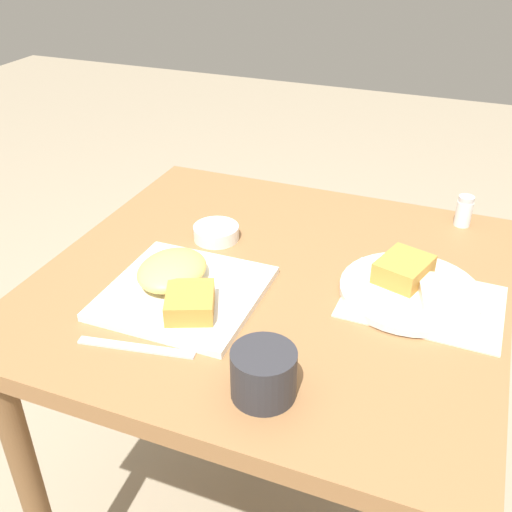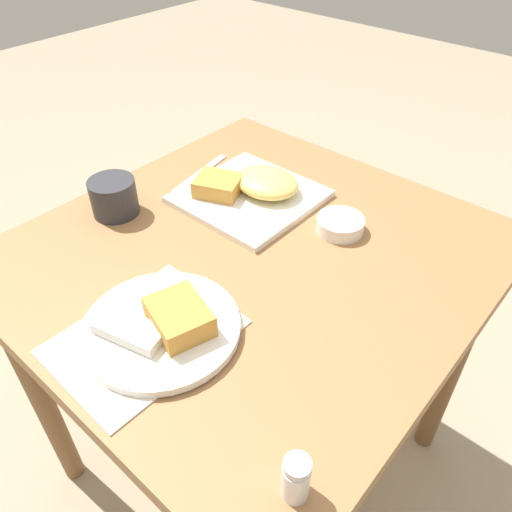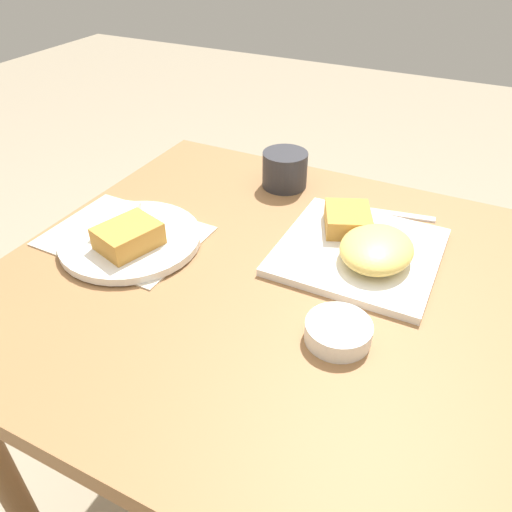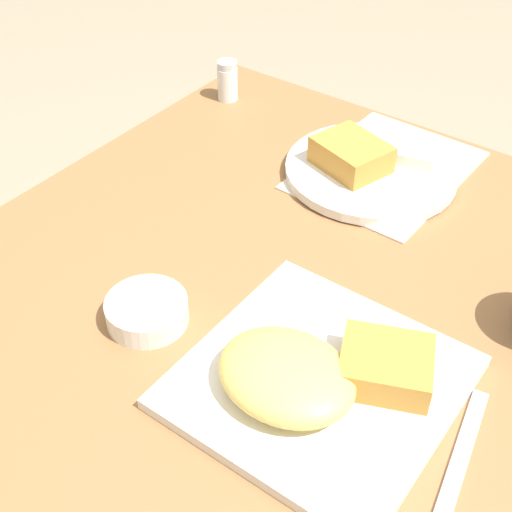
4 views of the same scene
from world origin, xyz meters
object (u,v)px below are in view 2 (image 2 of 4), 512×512
object	(u,v)px
butter_knife	(200,173)
plate_square_near	(252,190)
salt_shaker	(296,480)
coffee_mug	(114,197)
plate_oval_far	(163,325)
sauce_ramekin	(340,224)

from	to	relation	value
butter_knife	plate_square_near	bearing A→B (deg)	81.10
salt_shaker	butter_knife	bearing A→B (deg)	-35.51
salt_shaker	coffee_mug	world-z (taller)	coffee_mug
plate_oval_far	coffee_mug	size ratio (longest dim) A/B	2.63
plate_square_near	sauce_ramekin	xyz separation A→B (m)	(-0.21, -0.03, -0.01)
sauce_ramekin	butter_knife	xyz separation A→B (m)	(0.37, 0.03, -0.01)
plate_oval_far	plate_square_near	bearing A→B (deg)	-68.18
sauce_ramekin	salt_shaker	world-z (taller)	salt_shaker
salt_shaker	butter_knife	distance (m)	0.76
plate_oval_far	butter_knife	distance (m)	0.49
salt_shaker	coffee_mug	distance (m)	0.67
salt_shaker	sauce_ramekin	bearing A→B (deg)	-61.95
plate_oval_far	salt_shaker	bearing A→B (deg)	168.46
plate_square_near	plate_oval_far	size ratio (longest dim) A/B	1.06
salt_shaker	coffee_mug	xyz separation A→B (m)	(0.64, -0.22, 0.01)
coffee_mug	sauce_ramekin	bearing A→B (deg)	-146.83
plate_square_near	plate_oval_far	xyz separation A→B (m)	(-0.15, 0.38, -0.00)
plate_oval_far	butter_knife	bearing A→B (deg)	-50.62
butter_knife	coffee_mug	size ratio (longest dim) A/B	2.04
plate_square_near	sauce_ramekin	size ratio (longest dim) A/B	2.81
sauce_ramekin	salt_shaker	distance (m)	0.53
butter_knife	coffee_mug	xyz separation A→B (m)	(0.02, 0.22, 0.04)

